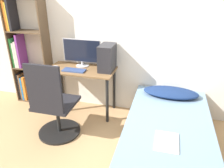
% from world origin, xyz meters
% --- Properties ---
extents(ground_plane, '(14.00, 14.00, 0.00)m').
position_xyz_m(ground_plane, '(0.00, 0.00, 0.00)').
color(ground_plane, tan).
extents(wall_back, '(8.00, 0.05, 2.50)m').
position_xyz_m(wall_back, '(0.00, 1.35, 1.25)').
color(wall_back, silver).
rests_on(wall_back, ground_plane).
extents(desk, '(1.04, 0.51, 0.73)m').
position_xyz_m(desk, '(-0.36, 1.07, 0.61)').
color(desk, brown).
rests_on(desk, ground_plane).
extents(bookshelf, '(0.65, 0.26, 1.85)m').
position_xyz_m(bookshelf, '(-1.43, 1.20, 0.87)').
color(bookshelf, brown).
rests_on(bookshelf, ground_plane).
extents(office_chair, '(0.58, 0.58, 1.09)m').
position_xyz_m(office_chair, '(-0.47, 0.36, 0.41)').
color(office_chair, black).
rests_on(office_chair, ground_plane).
extents(bed, '(1.01, 2.04, 0.46)m').
position_xyz_m(bed, '(0.99, 0.31, 0.22)').
color(bed, '#4C3D2D').
rests_on(bed, ground_plane).
extents(pillow, '(0.77, 0.36, 0.11)m').
position_xyz_m(pillow, '(0.99, 1.07, 0.51)').
color(pillow, navy).
rests_on(pillow, bed).
extents(magazine, '(0.24, 0.32, 0.01)m').
position_xyz_m(magazine, '(0.98, 0.02, 0.46)').
color(magazine, silver).
rests_on(magazine, bed).
extents(monitor, '(0.61, 0.20, 0.42)m').
position_xyz_m(monitor, '(-0.39, 1.21, 0.96)').
color(monitor, '#B7B7BC').
rests_on(monitor, desk).
extents(keyboard, '(0.34, 0.15, 0.02)m').
position_xyz_m(keyboard, '(-0.43, 0.97, 0.74)').
color(keyboard, '#33477A').
rests_on(keyboard, desk).
extents(pc_tower, '(0.20, 0.35, 0.39)m').
position_xyz_m(pc_tower, '(0.04, 1.14, 0.93)').
color(pc_tower, '#232328').
rests_on(pc_tower, desk).
extents(phone, '(0.07, 0.14, 0.01)m').
position_xyz_m(phone, '(-0.80, 1.03, 0.74)').
color(phone, '#B7B7BC').
rests_on(phone, desk).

